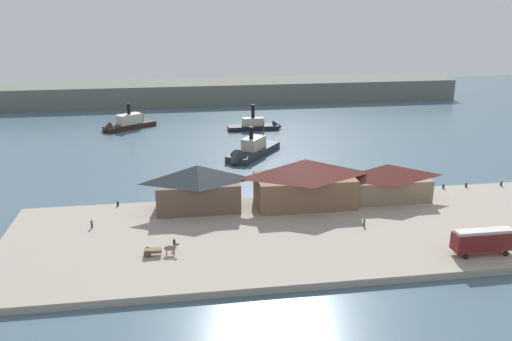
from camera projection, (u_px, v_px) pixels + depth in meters
ground_plane at (293, 193)px, 115.56m from camera, size 320.00×320.00×0.00m
quay_promenade at (319, 233)px, 94.71m from camera, size 110.00×36.00×1.20m
seawall_edge at (296, 197)px, 112.02m from camera, size 110.00×0.80×1.00m
ferry_shed_east_terminal at (198, 187)px, 102.33m from camera, size 16.25×8.12×8.95m
ferry_shed_west_terminal at (305, 182)px, 104.69m from camera, size 19.43×10.39×9.37m
ferry_shed_central_terminal at (386, 181)px, 107.70m from camera, size 17.58×7.74×7.46m
street_tram at (483, 240)px, 84.89m from camera, size 9.85×2.89×4.23m
horse_cart at (160, 250)px, 85.03m from camera, size 5.66×1.41×1.87m
pedestrian_near_east_shed at (92, 224)px, 95.11m from camera, size 0.39×0.39×1.58m
pedestrian_near_west_shed at (364, 222)px, 95.82m from camera, size 0.38×0.38×1.55m
pedestrian_walking_west at (174, 244)px, 87.36m from camera, size 0.44×0.44×1.76m
mooring_post_center_east at (501, 184)px, 116.36m from camera, size 0.44×0.44×0.90m
mooring_post_west at (443, 186)px, 114.77m from camera, size 0.44×0.44×0.90m
mooring_post_east at (466, 185)px, 115.49m from camera, size 0.44×0.44×0.90m
mooring_post_center_west at (118, 204)px, 105.22m from camera, size 0.44×0.44×0.90m
ferry_near_quay at (249, 152)px, 140.23m from camera, size 17.55×20.73×10.15m
ferry_approaching_west at (259, 126)px, 170.23m from camera, size 17.65×4.91×9.55m
ferry_moored_east at (125, 124)px, 170.45m from camera, size 17.90×14.25×9.77m
far_headland at (235, 90)px, 217.62m from camera, size 180.00×24.00×8.00m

